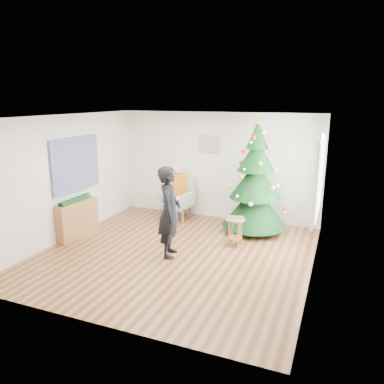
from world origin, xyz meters
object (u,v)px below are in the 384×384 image
at_px(christmas_tree, 256,181).
at_px(stool, 235,232).
at_px(armchair, 177,203).
at_px(standing_man, 169,212).
at_px(console, 77,219).

bearing_deg(christmas_tree, stool, -99.11).
bearing_deg(stool, armchair, 145.97).
bearing_deg(standing_man, armchair, 3.63).
height_order(stool, standing_man, standing_man).
bearing_deg(console, stool, 22.24).
distance_m(stool, standing_man, 1.48).
height_order(standing_man, console, standing_man).
bearing_deg(armchair, stool, -24.76).
bearing_deg(christmas_tree, console, -152.41).
relative_size(stool, standing_man, 0.34).
distance_m(stool, console, 3.37).
relative_size(stool, armchair, 0.58).
bearing_deg(standing_man, console, 69.79).
xyz_separation_m(christmas_tree, standing_man, (-1.18, -1.92, -0.28)).
relative_size(armchair, console, 1.01).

